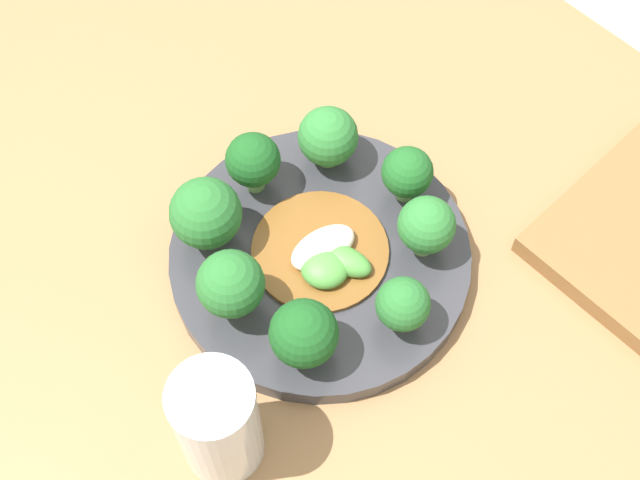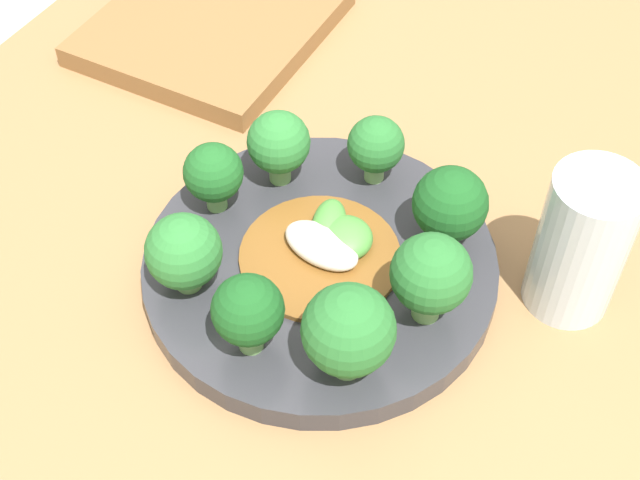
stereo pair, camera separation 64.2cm
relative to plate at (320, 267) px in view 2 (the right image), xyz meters
The scene contains 12 objects.
plate is the anchor object (origin of this frame).
broccoli_northwest 0.10m from the plate, 132.55° to the left, with size 0.05×0.05×0.06m.
broccoli_southeast 0.10m from the plate, 50.85° to the right, with size 0.05×0.05×0.07m.
broccoli_southwest 0.11m from the plate, 140.99° to the right, with size 0.06×0.06×0.07m.
broccoli_west 0.10m from the plate, behind, with size 0.05×0.05×0.06m.
broccoli_south 0.10m from the plate, 96.10° to the right, with size 0.05×0.05×0.07m.
broccoli_northeast 0.10m from the plate, 49.14° to the left, with size 0.05×0.05×0.06m.
broccoli_north 0.10m from the plate, 84.57° to the left, with size 0.04×0.04×0.06m.
broccoli_east 0.10m from the plate, ahead, with size 0.04×0.04×0.06m.
stirfry_center 0.02m from the plate, 10.08° to the right, with size 0.12×0.12×0.02m.
drinking_glass 0.18m from the plate, 67.79° to the right, with size 0.06×0.06×0.11m.
cutting_board 0.31m from the plate, 47.33° to the left, with size 0.21×0.20×0.02m.
Camera 2 is at (-0.33, -0.16, 1.22)m, focal length 50.00 mm.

